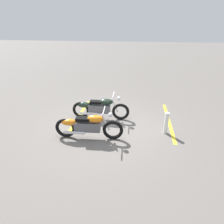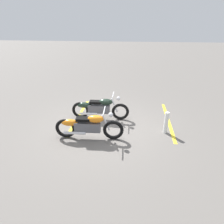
{
  "view_description": "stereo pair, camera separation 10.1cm",
  "coord_description": "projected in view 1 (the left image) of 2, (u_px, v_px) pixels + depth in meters",
  "views": [
    {
      "loc": [
        1.08,
        -6.11,
        3.57
      ],
      "look_at": [
        0.35,
        0.0,
        0.65
      ],
      "focal_mm": 31.56,
      "sensor_mm": 36.0,
      "label": 1
    },
    {
      "loc": [
        0.98,
        -6.12,
        3.57
      ],
      "look_at": [
        0.35,
        0.0,
        0.65
      ],
      "focal_mm": 31.56,
      "sensor_mm": 36.0,
      "label": 2
    }
  ],
  "objects": [
    {
      "name": "ground_plane",
      "position": [
        102.0,
        128.0,
        7.13
      ],
      "size": [
        60.0,
        60.0,
        0.0
      ],
      "primitive_type": "plane",
      "color": "#66605B"
    },
    {
      "name": "motorcycle_bright_foreground",
      "position": [
        87.0,
        126.0,
        6.33
      ],
      "size": [
        2.23,
        0.62,
        1.04
      ],
      "rotation": [
        0.0,
        0.0,
        0.04
      ],
      "color": "black",
      "rests_on": "ground"
    },
    {
      "name": "motorcycle_dark_foreground",
      "position": [
        99.0,
        108.0,
        7.59
      ],
      "size": [
        2.23,
        0.62,
        1.04
      ],
      "rotation": [
        0.0,
        0.0,
        0.02
      ],
      "color": "black",
      "rests_on": "ground"
    },
    {
      "name": "bollard_post",
      "position": [
        166.0,
        123.0,
        6.65
      ],
      "size": [
        0.14,
        0.14,
        0.77
      ],
      "primitive_type": "cylinder",
      "color": "white",
      "rests_on": "ground"
    },
    {
      "name": "parking_stripe_near",
      "position": [
        79.0,
        116.0,
        7.99
      ],
      "size": [
        0.14,
        3.2,
        0.01
      ],
      "primitive_type": "cube",
      "rotation": [
        0.0,
        0.0,
        1.56
      ],
      "color": "yellow",
      "rests_on": "ground"
    },
    {
      "name": "parking_stripe_mid",
      "position": [
        169.0,
        121.0,
        7.6
      ],
      "size": [
        0.14,
        3.2,
        0.01
      ],
      "primitive_type": "cube",
      "rotation": [
        0.0,
        0.0,
        1.56
      ],
      "color": "yellow",
      "rests_on": "ground"
    }
  ]
}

